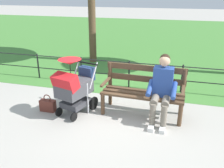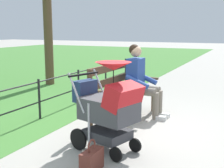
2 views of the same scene
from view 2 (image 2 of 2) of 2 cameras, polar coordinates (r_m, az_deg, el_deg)
ground_plane at (r=4.70m, az=0.35°, el=-8.71°), size 60.00×60.00×0.00m
park_bench at (r=5.10m, az=1.78°, el=-1.06°), size 1.62×0.66×0.96m
person_on_bench at (r=5.33m, az=5.55°, el=1.06°), size 0.55×0.74×1.28m
stroller at (r=3.76m, az=-0.58°, el=-4.18°), size 0.72×0.98×1.15m
handbag at (r=3.39m, az=-3.85°, el=-14.21°), size 0.32×0.14×0.37m
park_fence at (r=5.52m, az=-11.86°, el=-1.49°), size 7.82×0.04×0.70m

